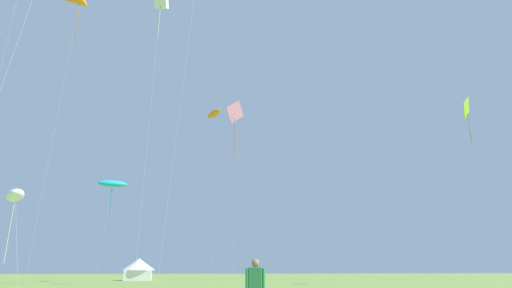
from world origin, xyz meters
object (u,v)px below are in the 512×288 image
(kite_orange_delta, at_px, (80,0))
(kite_cyan_parafoil, at_px, (113,184))
(kite_orange_parafoil, at_px, (214,114))
(festival_tent_center, at_px, (139,268))
(kite_pink_diamond, at_px, (235,115))
(kite_lime_diamond, at_px, (467,110))
(kite_white_parafoil, at_px, (15,196))

(kite_orange_delta, relative_size, kite_cyan_parafoil, 2.86)
(kite_orange_parafoil, xyz_separation_m, festival_tent_center, (-9.55, 10.94, -21.63))
(kite_orange_delta, height_order, kite_pink_diamond, kite_orange_delta)
(kite_pink_diamond, height_order, kite_lime_diamond, kite_pink_diamond)
(festival_tent_center, bearing_deg, kite_pink_diamond, -63.90)
(kite_lime_diamond, height_order, festival_tent_center, kite_lime_diamond)
(kite_orange_parafoil, relative_size, kite_pink_diamond, 1.15)
(kite_white_parafoil, relative_size, festival_tent_center, 1.70)
(kite_lime_diamond, xyz_separation_m, festival_tent_center, (-36.89, 29.06, -17.30))
(kite_orange_delta, distance_m, kite_pink_diamond, 23.75)
(kite_orange_delta, height_order, kite_lime_diamond, kite_orange_delta)
(kite_orange_delta, bearing_deg, festival_tent_center, 68.64)
(kite_orange_parafoil, bearing_deg, kite_white_parafoil, -137.78)
(kite_pink_diamond, distance_m, festival_tent_center, 30.22)
(kite_cyan_parafoil, distance_m, kite_lime_diamond, 42.90)
(kite_orange_parafoil, distance_m, kite_white_parafoil, 29.80)
(kite_pink_diamond, relative_size, festival_tent_center, 4.22)
(kite_orange_parafoil, height_order, kite_cyan_parafoil, kite_orange_parafoil)
(kite_orange_delta, bearing_deg, kite_cyan_parafoil, 48.37)
(kite_white_parafoil, xyz_separation_m, kite_lime_diamond, (46.07, -1.13, 11.42))
(kite_lime_diamond, bearing_deg, kite_orange_parafoil, 146.45)
(kite_white_parafoil, relative_size, kite_lime_diamond, 0.40)
(kite_orange_delta, xyz_separation_m, kite_pink_diamond, (19.13, -1.31, -14.00))
(kite_white_parafoil, bearing_deg, kite_orange_parafoil, 42.22)
(kite_white_parafoil, xyz_separation_m, festival_tent_center, (9.18, 27.94, -5.88))
(kite_orange_parafoil, height_order, kite_lime_diamond, kite_orange_parafoil)
(kite_orange_parafoil, height_order, kite_pink_diamond, kite_orange_parafoil)
(kite_orange_parafoil, bearing_deg, kite_lime_diamond, -33.55)
(kite_pink_diamond, xyz_separation_m, kite_lime_diamond, (25.96, -6.76, 0.09))
(kite_orange_delta, bearing_deg, kite_lime_diamond, -10.15)
(kite_lime_diamond, bearing_deg, kite_orange_delta, 169.85)
(kite_cyan_parafoil, xyz_separation_m, festival_tent_center, (2.99, 15.12, -9.82))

